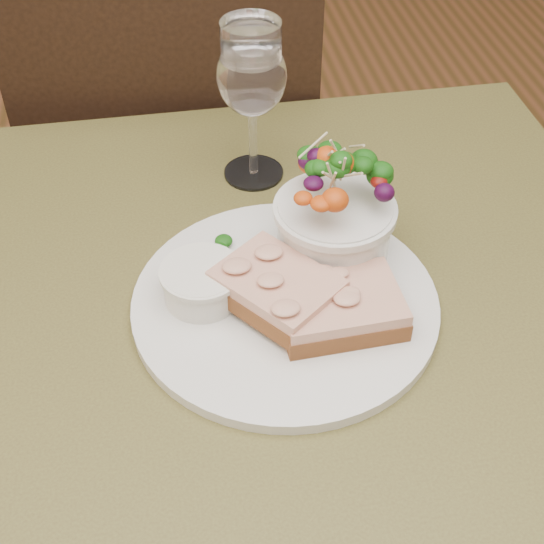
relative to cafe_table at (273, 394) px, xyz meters
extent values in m
cube|color=#443C1D|center=(0.00, 0.00, 0.08)|extent=(0.80, 0.80, 0.04)
cylinder|color=black|center=(-0.34, 0.34, -0.29)|extent=(0.05, 0.05, 0.71)
cylinder|color=black|center=(0.34, 0.34, -0.29)|extent=(0.05, 0.05, 0.71)
cube|color=black|center=(-0.06, 0.64, -0.20)|extent=(0.45, 0.45, 0.04)
cube|color=black|center=(-0.07, 0.45, 0.03)|extent=(0.42, 0.08, 0.45)
cube|color=black|center=(-0.06, 0.64, -0.42)|extent=(0.39, 0.39, 0.45)
cylinder|color=silver|center=(0.02, 0.02, 0.11)|extent=(0.30, 0.30, 0.01)
cube|color=#4A2913|center=(0.06, -0.01, 0.12)|extent=(0.12, 0.09, 0.02)
cube|color=#F5ECB9|center=(0.06, -0.01, 0.14)|extent=(0.11, 0.09, 0.01)
cube|color=#4A2913|center=(0.01, 0.02, 0.13)|extent=(0.13, 0.14, 0.02)
cube|color=#F5ECB9|center=(0.01, 0.02, 0.15)|extent=(0.13, 0.13, 0.01)
cylinder|color=silver|center=(-0.06, 0.04, 0.13)|extent=(0.07, 0.07, 0.04)
cylinder|color=brown|center=(-0.06, 0.04, 0.15)|extent=(0.06, 0.06, 0.01)
cylinder|color=silver|center=(0.08, 0.08, 0.14)|extent=(0.11, 0.11, 0.06)
ellipsoid|color=#103609|center=(0.08, 0.08, 0.20)|extent=(0.10, 0.10, 0.06)
ellipsoid|color=#103609|center=(-0.05, 0.10, 0.12)|extent=(0.04, 0.04, 0.01)
sphere|color=maroon|center=(-0.06, 0.09, 0.12)|extent=(0.02, 0.02, 0.02)
cylinder|color=white|center=(0.02, 0.25, 0.10)|extent=(0.07, 0.07, 0.00)
cylinder|color=white|center=(0.02, 0.25, 0.15)|extent=(0.01, 0.01, 0.09)
ellipsoid|color=white|center=(0.02, 0.25, 0.23)|extent=(0.08, 0.08, 0.09)
camera|label=1|loc=(-0.08, -0.48, 0.63)|focal=50.00mm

